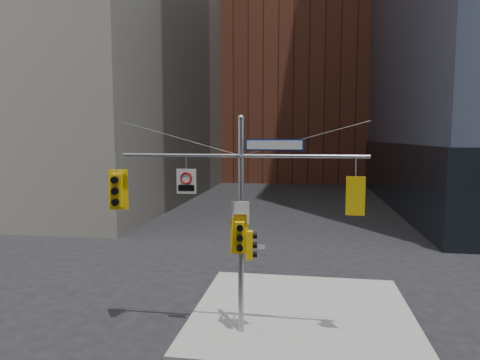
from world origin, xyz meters
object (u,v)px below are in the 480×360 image
(traffic_light_east_arm, at_px, (355,195))
(regulatory_sign_arm, at_px, (186,180))
(signal_assembly, at_px, (241,205))
(traffic_light_pole_side, at_px, (251,245))
(traffic_light_pole_front, at_px, (240,237))
(street_sign_blade, at_px, (274,145))
(traffic_light_west_arm, at_px, (117,190))

(traffic_light_east_arm, height_order, regulatory_sign_arm, regulatory_sign_arm)
(signal_assembly, relative_size, traffic_light_pole_side, 8.55)
(traffic_light_east_arm, height_order, traffic_light_pole_front, traffic_light_east_arm)
(street_sign_blade, bearing_deg, traffic_light_pole_front, -164.39)
(traffic_light_east_arm, distance_m, regulatory_sign_arm, 5.41)
(traffic_light_west_arm, relative_size, traffic_light_pole_side, 1.48)
(traffic_light_west_arm, xyz_separation_m, traffic_light_pole_side, (4.58, -0.00, -1.71))
(street_sign_blade, height_order, regulatory_sign_arm, street_sign_blade)
(signal_assembly, distance_m, traffic_light_pole_front, 1.03)
(traffic_light_pole_side, distance_m, traffic_light_pole_front, 0.54)
(traffic_light_pole_front, xyz_separation_m, regulatory_sign_arm, (-1.81, 0.25, 1.76))
(traffic_light_west_arm, distance_m, traffic_light_east_arm, 7.84)
(regulatory_sign_arm, bearing_deg, traffic_light_pole_side, -0.66)
(traffic_light_east_arm, bearing_deg, signal_assembly, 1.77)
(signal_assembly, bearing_deg, traffic_light_pole_front, -90.24)
(signal_assembly, relative_size, street_sign_blade, 4.30)
(signal_assembly, bearing_deg, traffic_light_west_arm, 179.82)
(traffic_light_east_arm, distance_m, street_sign_blade, 2.95)
(traffic_light_pole_front, bearing_deg, traffic_light_pole_side, 29.75)
(traffic_light_west_arm, relative_size, traffic_light_east_arm, 1.15)
(signal_assembly, height_order, regulatory_sign_arm, signal_assembly)
(street_sign_blade, bearing_deg, traffic_light_pole_side, -179.26)
(regulatory_sign_arm, bearing_deg, signal_assembly, -0.88)
(regulatory_sign_arm, bearing_deg, traffic_light_pole_front, -9.27)
(signal_assembly, xyz_separation_m, traffic_light_west_arm, (-4.26, 0.01, 0.38))
(traffic_light_pole_side, bearing_deg, traffic_light_east_arm, -96.62)
(traffic_light_west_arm, relative_size, regulatory_sign_arm, 1.70)
(traffic_light_west_arm, bearing_deg, traffic_light_pole_front, -12.02)
(traffic_light_pole_side, bearing_deg, regulatory_sign_arm, 84.41)
(traffic_light_west_arm, distance_m, street_sign_blade, 5.55)
(traffic_light_west_arm, height_order, traffic_light_pole_side, traffic_light_west_arm)
(traffic_light_west_arm, height_order, traffic_light_east_arm, traffic_light_west_arm)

